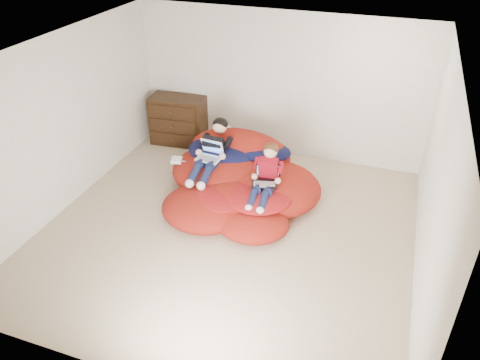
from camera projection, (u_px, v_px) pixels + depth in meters
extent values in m
cube|color=tan|center=(228.00, 237.00, 6.65)|extent=(5.10, 5.10, 0.25)
cube|color=silver|center=(279.00, 86.00, 7.94)|extent=(5.10, 0.02, 2.50)
cube|color=silver|center=(120.00, 286.00, 3.92)|extent=(5.10, 0.02, 2.50)
cube|color=silver|center=(62.00, 124.00, 6.64)|extent=(0.02, 5.10, 2.50)
cube|color=silver|center=(436.00, 188.00, 5.22)|extent=(0.02, 5.10, 2.50)
cube|color=white|center=(225.00, 54.00, 5.26)|extent=(5.10, 5.10, 0.02)
cube|color=black|center=(179.00, 120.00, 8.66)|extent=(1.04, 0.59, 0.90)
cube|color=black|center=(173.00, 139.00, 8.59)|extent=(0.90, 0.10, 0.22)
cylinder|color=#4C3F26|center=(173.00, 140.00, 8.58)|extent=(0.04, 0.06, 0.03)
cube|color=black|center=(172.00, 126.00, 8.45)|extent=(0.90, 0.10, 0.22)
cylinder|color=#4C3F26|center=(172.00, 126.00, 8.43)|extent=(0.04, 0.06, 0.03)
cube|color=black|center=(171.00, 112.00, 8.31)|extent=(0.90, 0.10, 0.22)
cylinder|color=#4C3F26|center=(171.00, 112.00, 8.29)|extent=(0.04, 0.06, 0.03)
ellipsoid|color=#A51E12|center=(224.00, 171.00, 7.54)|extent=(1.70, 1.53, 0.61)
ellipsoid|color=#A51E12|center=(271.00, 188.00, 7.15)|extent=(1.54, 1.50, 0.56)
ellipsoid|color=#A51E12|center=(237.00, 199.00, 6.93)|extent=(1.42, 1.14, 0.45)
ellipsoid|color=#A51E12|center=(205.00, 208.00, 6.81)|extent=(1.30, 1.19, 0.43)
ellipsoid|color=#A51E12|center=(252.00, 222.00, 6.54)|extent=(1.05, 0.95, 0.34)
ellipsoid|color=#A51E12|center=(240.00, 151.00, 7.73)|extent=(1.72, 0.76, 0.76)
ellipsoid|color=#10133B|center=(223.00, 150.00, 7.60)|extent=(1.16, 0.95, 0.30)
ellipsoid|color=#10133B|center=(262.00, 151.00, 7.50)|extent=(0.94, 0.66, 0.23)
ellipsoid|color=#A41717|center=(259.00, 195.00, 6.74)|extent=(1.02, 1.02, 0.18)
ellipsoid|color=#A41717|center=(221.00, 197.00, 6.77)|extent=(0.90, 0.81, 0.16)
ellipsoid|color=beige|center=(223.00, 131.00, 7.87)|extent=(0.39, 0.25, 0.25)
cube|color=black|center=(216.00, 146.00, 7.37)|extent=(0.32, 0.45, 0.44)
sphere|color=#E6B08C|center=(220.00, 127.00, 7.37)|extent=(0.22, 0.22, 0.22)
ellipsoid|color=black|center=(220.00, 124.00, 7.38)|extent=(0.25, 0.23, 0.19)
cylinder|color=#131A3B|center=(203.00, 162.00, 7.20)|extent=(0.15, 0.36, 0.20)
cylinder|color=#131A3B|center=(194.00, 174.00, 6.96)|extent=(0.12, 0.35, 0.23)
sphere|color=white|center=(190.00, 184.00, 6.85)|extent=(0.13, 0.13, 0.13)
cylinder|color=#131A3B|center=(214.00, 164.00, 7.15)|extent=(0.15, 0.36, 0.20)
cylinder|color=#131A3B|center=(206.00, 176.00, 6.91)|extent=(0.12, 0.35, 0.23)
sphere|color=white|center=(201.00, 186.00, 6.80)|extent=(0.13, 0.13, 0.13)
cube|color=maroon|center=(269.00, 170.00, 6.77)|extent=(0.30, 0.28, 0.44)
sphere|color=#E6B08C|center=(271.00, 151.00, 6.67)|extent=(0.20, 0.20, 0.20)
ellipsoid|color=#462912|center=(271.00, 149.00, 6.68)|extent=(0.22, 0.21, 0.17)
cylinder|color=#131A3B|center=(259.00, 187.00, 6.72)|extent=(0.15, 0.33, 0.18)
cylinder|color=#131A3B|center=(253.00, 199.00, 6.51)|extent=(0.13, 0.32, 0.21)
sphere|color=white|center=(249.00, 209.00, 6.40)|extent=(0.12, 0.12, 0.12)
cylinder|color=#131A3B|center=(270.00, 189.00, 6.67)|extent=(0.15, 0.33, 0.18)
cylinder|color=#131A3B|center=(264.00, 201.00, 6.46)|extent=(0.13, 0.32, 0.21)
sphere|color=white|center=(260.00, 211.00, 6.36)|extent=(0.12, 0.12, 0.12)
cube|color=white|center=(209.00, 159.00, 7.15)|extent=(0.39, 0.29, 0.01)
cube|color=gray|center=(208.00, 159.00, 7.14)|extent=(0.32, 0.17, 0.00)
cube|color=white|center=(212.00, 147.00, 7.22)|extent=(0.37, 0.12, 0.25)
cube|color=#3B72CB|center=(212.00, 147.00, 7.21)|extent=(0.33, 0.10, 0.20)
cube|color=black|center=(265.00, 184.00, 6.67)|extent=(0.42, 0.34, 0.01)
cube|color=gray|center=(264.00, 184.00, 6.66)|extent=(0.33, 0.22, 0.00)
cube|color=black|center=(268.00, 170.00, 6.74)|extent=(0.37, 0.19, 0.24)
cube|color=teal|center=(268.00, 171.00, 6.73)|extent=(0.33, 0.15, 0.20)
cube|color=white|center=(177.00, 160.00, 7.44)|extent=(0.20, 0.20, 0.06)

